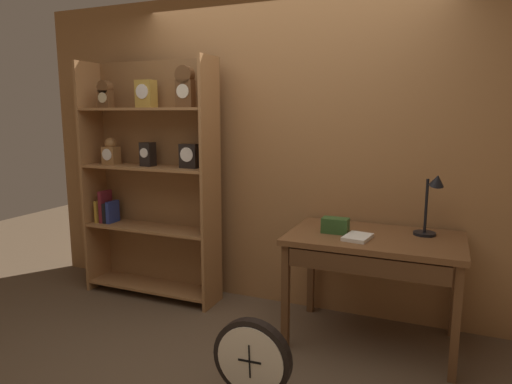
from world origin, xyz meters
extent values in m
plane|color=brown|center=(0.00, 0.00, 0.00)|extent=(10.00, 10.00, 0.00)
cube|color=#9E6B3D|center=(0.00, 1.28, 1.30)|extent=(4.80, 0.05, 2.60)
cube|color=#9E6B3D|center=(-1.76, 0.95, 1.04)|extent=(0.02, 0.32, 2.07)
cube|color=#9E6B3D|center=(-0.53, 0.95, 1.04)|extent=(0.02, 0.32, 2.07)
cube|color=brown|center=(-1.14, 1.11, 1.04)|extent=(1.25, 0.01, 2.07)
cube|color=#9E6B3D|center=(-1.14, 0.95, 0.08)|extent=(1.20, 0.31, 0.02)
cube|color=#9E6B3D|center=(-1.14, 0.95, 0.62)|extent=(1.20, 0.31, 0.02)
cube|color=#9E6B3D|center=(-1.14, 0.95, 1.16)|extent=(1.20, 0.31, 0.02)
cube|color=#9E6B3D|center=(-1.14, 0.95, 1.66)|extent=(1.20, 0.31, 0.02)
cube|color=brown|center=(-1.55, 0.93, 1.74)|extent=(0.12, 0.08, 0.15)
cylinder|color=brown|center=(-1.55, 0.93, 1.84)|extent=(0.12, 0.08, 0.12)
cylinder|color=#C6B78C|center=(-1.55, 0.89, 1.76)|extent=(0.09, 0.01, 0.09)
cube|color=olive|center=(-1.54, 0.95, 1.25)|extent=(0.13, 0.11, 0.16)
sphere|color=olive|center=(-1.54, 0.95, 1.36)|extent=(0.10, 0.10, 0.10)
cylinder|color=silver|center=(-1.54, 0.89, 1.26)|extent=(0.10, 0.01, 0.10)
cube|color=#B28C38|center=(-1.15, 0.98, 1.78)|extent=(0.16, 0.11, 0.23)
cylinder|color=silver|center=(-1.15, 0.92, 1.80)|extent=(0.12, 0.01, 0.12)
cube|color=black|center=(-1.15, 0.96, 1.27)|extent=(0.11, 0.10, 0.20)
cylinder|color=silver|center=(-1.15, 0.91, 1.29)|extent=(0.08, 0.01, 0.08)
cube|color=brown|center=(-0.74, 0.93, 1.78)|extent=(0.15, 0.07, 0.22)
cylinder|color=brown|center=(-0.74, 0.93, 1.93)|extent=(0.15, 0.07, 0.15)
cylinder|color=silver|center=(-0.74, 0.89, 1.80)|extent=(0.11, 0.01, 0.11)
cube|color=black|center=(-0.74, 0.97, 1.27)|extent=(0.16, 0.07, 0.20)
cylinder|color=white|center=(-0.74, 0.93, 1.29)|extent=(0.12, 0.01, 0.12)
cube|color=#B78C2D|center=(-1.68, 0.94, 0.73)|extent=(0.02, 0.16, 0.20)
cube|color=maroon|center=(-1.63, 0.95, 0.78)|extent=(0.04, 0.15, 0.29)
cube|color=black|center=(-1.60, 0.96, 0.72)|extent=(0.04, 0.17, 0.18)
cube|color=navy|center=(-1.56, 0.95, 0.73)|extent=(0.03, 0.15, 0.20)
cube|color=brown|center=(0.81, 0.85, 0.76)|extent=(1.18, 0.74, 0.04)
cube|color=brown|center=(0.27, 0.53, 0.37)|extent=(0.05, 0.05, 0.74)
cube|color=brown|center=(1.35, 0.53, 0.37)|extent=(0.05, 0.05, 0.74)
cube|color=brown|center=(0.27, 1.17, 0.37)|extent=(0.05, 0.05, 0.74)
cube|color=brown|center=(1.35, 1.17, 0.37)|extent=(0.05, 0.05, 0.74)
cube|color=#55351C|center=(0.81, 0.50, 0.67)|extent=(1.01, 0.03, 0.12)
cylinder|color=black|center=(1.12, 1.00, 0.79)|extent=(0.15, 0.15, 0.02)
cylinder|color=black|center=(1.12, 1.00, 0.99)|extent=(0.02, 0.02, 0.38)
cone|color=black|center=(1.18, 0.95, 1.18)|extent=(0.13, 0.14, 0.10)
cube|color=#2D5123|center=(0.54, 0.82, 0.84)|extent=(0.19, 0.11, 0.11)
cube|color=silver|center=(0.71, 0.72, 0.80)|extent=(0.19, 0.24, 0.02)
cylinder|color=black|center=(0.30, -0.13, 0.27)|extent=(0.46, 0.06, 0.46)
cylinder|color=silver|center=(0.30, -0.17, 0.27)|extent=(0.40, 0.01, 0.40)
cube|color=black|center=(0.30, -0.17, 0.27)|extent=(0.14, 0.01, 0.02)
cube|color=black|center=(0.30, -0.17, 0.27)|extent=(0.02, 0.01, 0.19)
camera|label=1|loc=(1.24, -2.29, 1.62)|focal=31.98mm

